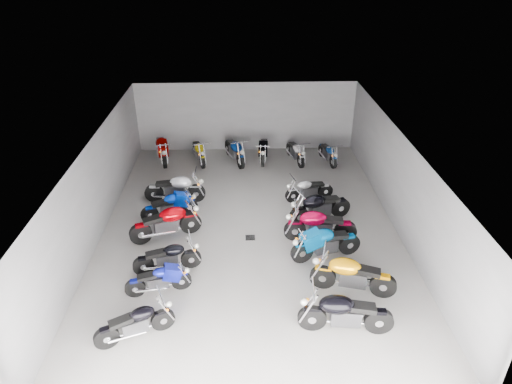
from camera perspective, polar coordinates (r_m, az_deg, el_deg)
ground at (r=15.70m, az=-0.76°, el=-4.71°), size 14.00×14.00×0.00m
wall_back at (r=21.30m, az=-1.25°, el=9.39°), size 10.00×0.10×3.20m
wall_left at (r=15.62m, az=-19.47°, el=0.10°), size 0.10×14.00×3.20m
wall_right at (r=15.78m, az=17.66°, el=0.73°), size 0.10×14.00×3.20m
ceiling at (r=14.19m, az=-0.85°, el=6.21°), size 10.00×14.00×0.04m
drain_grate at (r=15.28m, az=-0.72°, el=-5.72°), size 0.32×0.32×0.01m
motorcycle_left_a at (r=11.97m, az=-14.81°, el=-15.53°), size 1.89×0.93×0.88m
motorcycle_left_b at (r=13.15m, az=-12.04°, el=-10.67°), size 1.83×0.53×0.81m
motorcycle_left_c at (r=13.85m, az=-10.95°, el=-8.02°), size 2.01×0.58×0.89m
motorcycle_left_d at (r=15.27m, az=-11.12°, el=-3.80°), size 2.30×0.99×1.06m
motorcycle_left_e at (r=16.36m, az=-10.68°, el=-1.74°), size 1.96×0.86×0.90m
motorcycle_left_f at (r=17.36m, az=-10.03°, el=0.43°), size 2.29×0.45×1.01m
motorcycle_right_a at (r=11.91m, az=11.02°, el=-14.66°), size 2.39×0.53×1.05m
motorcycle_right_b at (r=13.08m, az=11.91°, el=-10.15°), size 2.35×0.78×1.05m
motorcycle_right_c at (r=14.24m, az=8.64°, el=-6.34°), size 2.25×0.72×1.01m
motorcycle_right_d at (r=15.00m, az=7.95°, el=-4.17°), size 2.39×0.50×1.05m
motorcycle_right_e at (r=16.03m, az=7.92°, el=-1.87°), size 2.28×0.93×1.04m
motorcycle_right_f at (r=17.35m, az=6.60°, el=0.33°), size 1.88×0.58×0.84m
motorcycle_back_a at (r=20.86m, az=-11.67°, el=5.33°), size 0.76×2.36×1.05m
motorcycle_back_b at (r=20.48m, az=-7.15°, el=5.05°), size 0.72×2.04×0.92m
motorcycle_back_c at (r=20.34m, az=-2.67°, el=5.21°), size 0.91×2.20×1.00m
motorcycle_back_d at (r=20.55m, az=0.95°, el=5.39°), size 0.47×2.14×0.94m
motorcycle_back_e at (r=20.45m, az=4.98°, el=5.07°), size 0.64×1.99×0.89m
motorcycle_back_f at (r=20.55m, az=8.99°, el=4.85°), size 0.56×1.87×0.83m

